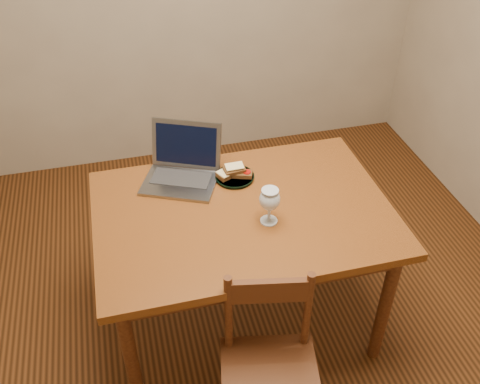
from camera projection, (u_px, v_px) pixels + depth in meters
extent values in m
cube|color=black|center=(248.00, 311.00, 2.85)|extent=(3.20, 3.20, 0.02)
cube|color=#52290D|center=(243.00, 213.00, 2.36)|extent=(1.30, 0.90, 0.04)
cylinder|color=#35160B|center=(131.00, 360.00, 2.20)|extent=(0.06, 0.06, 0.70)
cylinder|color=#35160B|center=(385.00, 307.00, 2.42)|extent=(0.06, 0.06, 0.70)
cylinder|color=#35160B|center=(118.00, 240.00, 2.76)|extent=(0.06, 0.06, 0.70)
cylinder|color=#35160B|center=(325.00, 206.00, 2.98)|extent=(0.06, 0.06, 0.70)
cube|color=#35160B|center=(270.00, 377.00, 2.09)|extent=(0.44, 0.43, 0.04)
cube|color=#35160B|center=(269.00, 291.00, 2.00)|extent=(0.31, 0.09, 0.11)
cylinder|color=black|center=(235.00, 177.00, 2.53)|extent=(0.19, 0.19, 0.02)
cube|color=slate|center=(180.00, 183.00, 2.49)|extent=(0.40, 0.35, 0.02)
cube|color=slate|center=(186.00, 144.00, 2.53)|extent=(0.33, 0.20, 0.23)
cube|color=black|center=(186.00, 144.00, 2.53)|extent=(0.29, 0.17, 0.18)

